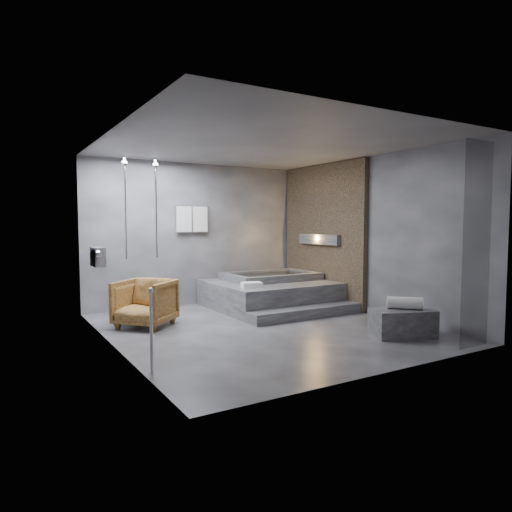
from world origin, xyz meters
TOP-DOWN VIEW (x-y plane):
  - room at (0.40, 0.24)m, footprint 5.00×5.04m
  - tub_deck at (1.05, 1.45)m, footprint 2.20×2.00m
  - tub_step at (1.05, 0.27)m, footprint 2.20×0.36m
  - concrete_bench at (1.45, -1.47)m, footprint 0.98×0.75m
  - driftwood_chair at (-1.53, 1.05)m, footprint 1.14×1.14m
  - rolled_towel at (1.50, -1.46)m, footprint 0.47×0.48m
  - deck_towel at (0.32, 0.89)m, footprint 0.39×0.33m

SIDE VIEW (x-z plane):
  - tub_step at x=1.05m, z-range 0.00..0.18m
  - concrete_bench at x=1.45m, z-range 0.00..0.39m
  - tub_deck at x=1.05m, z-range 0.00..0.50m
  - driftwood_chair at x=-1.53m, z-range 0.00..0.74m
  - rolled_towel at x=1.50m, z-range 0.39..0.57m
  - deck_towel at x=0.32m, z-range 0.50..0.59m
  - room at x=0.40m, z-range 0.32..3.14m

